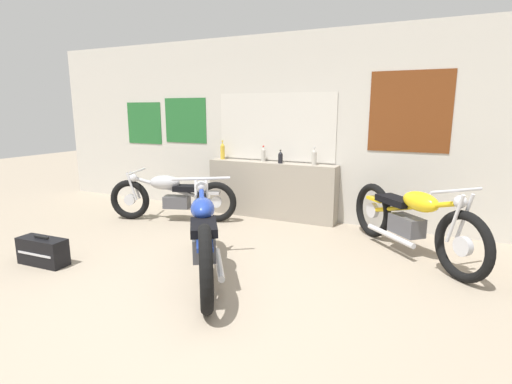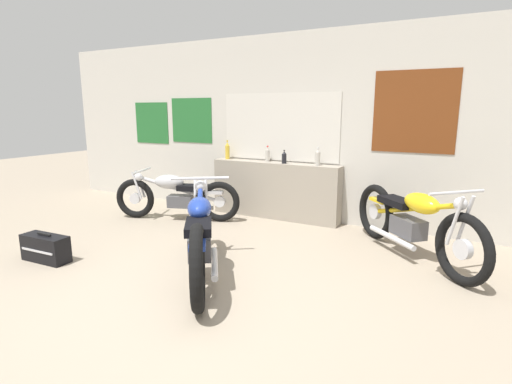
% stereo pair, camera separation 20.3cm
% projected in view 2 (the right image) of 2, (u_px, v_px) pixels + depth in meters
% --- Properties ---
extents(ground_plane, '(24.00, 24.00, 0.00)m').
position_uv_depth(ground_plane, '(180.00, 305.00, 3.51)').
color(ground_plane, gray).
extents(wall_back, '(10.00, 0.07, 2.80)m').
position_uv_depth(wall_back, '(312.00, 128.00, 5.96)').
color(wall_back, beige).
rests_on(wall_back, ground_plane).
extents(sill_counter, '(2.09, 0.28, 0.88)m').
position_uv_depth(sill_counter, '(275.00, 190.00, 6.25)').
color(sill_counter, gray).
rests_on(sill_counter, ground_plane).
extents(bottle_leftmost, '(0.07, 0.07, 0.31)m').
position_uv_depth(bottle_leftmost, '(227.00, 151.00, 6.56)').
color(bottle_leftmost, gold).
rests_on(bottle_leftmost, sill_counter).
extents(bottle_left_center, '(0.07, 0.07, 0.25)m').
position_uv_depth(bottle_left_center, '(268.00, 154.00, 6.25)').
color(bottle_left_center, '#B7B2A8').
rests_on(bottle_left_center, sill_counter).
extents(bottle_center, '(0.07, 0.07, 0.20)m').
position_uv_depth(bottle_center, '(284.00, 157.00, 6.03)').
color(bottle_center, black).
rests_on(bottle_center, sill_counter).
extents(bottle_right_center, '(0.07, 0.07, 0.27)m').
position_uv_depth(bottle_right_center, '(318.00, 157.00, 5.80)').
color(bottle_right_center, '#B7B2A8').
rests_on(bottle_right_center, sill_counter).
extents(motorcycle_yellow, '(1.63, 1.65, 0.91)m').
position_uv_depth(motorcycle_yellow, '(412.00, 221.00, 4.54)').
color(motorcycle_yellow, black).
rests_on(motorcycle_yellow, ground_plane).
extents(motorcycle_silver, '(1.91, 0.86, 0.77)m').
position_uv_depth(motorcycle_silver, '(177.00, 195.00, 6.14)').
color(motorcycle_silver, black).
rests_on(motorcycle_silver, ground_plane).
extents(motorcycle_blue, '(1.29, 1.80, 0.95)m').
position_uv_depth(motorcycle_blue, '(200.00, 236.00, 4.00)').
color(motorcycle_blue, black).
rests_on(motorcycle_blue, ground_plane).
extents(hard_case_black, '(0.59, 0.25, 0.32)m').
position_uv_depth(hard_case_black, '(46.00, 248.00, 4.49)').
color(hard_case_black, black).
rests_on(hard_case_black, ground_plane).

